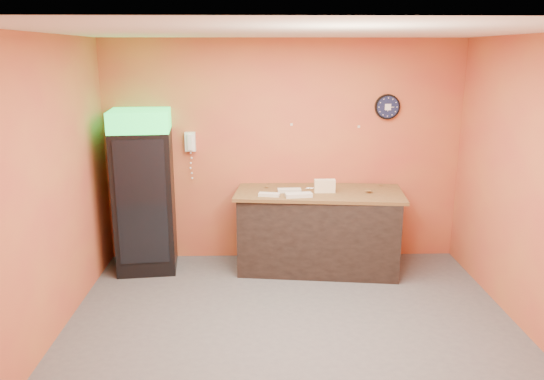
{
  "coord_description": "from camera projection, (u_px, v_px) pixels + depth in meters",
  "views": [
    {
      "loc": [
        -0.32,
        -4.63,
        2.63
      ],
      "look_at": [
        -0.18,
        0.6,
        1.27
      ],
      "focal_mm": 35.0,
      "sensor_mm": 36.0,
      "label": 1
    }
  ],
  "objects": [
    {
      "name": "floor",
      "position": [
        292.0,
        331.0,
        5.15
      ],
      "size": [
        4.5,
        4.5,
        0.0
      ],
      "primitive_type": "plane",
      "color": "#47474C",
      "rests_on": "ground"
    },
    {
      "name": "back_wall",
      "position": [
        283.0,
        152.0,
        6.73
      ],
      "size": [
        4.5,
        0.02,
        2.8
      ],
      "primitive_type": "cube",
      "color": "#C16E36",
      "rests_on": "floor"
    },
    {
      "name": "left_wall",
      "position": [
        43.0,
        194.0,
        4.74
      ],
      "size": [
        0.02,
        4.0,
        2.8
      ],
      "primitive_type": "cube",
      "color": "#C16E36",
      "rests_on": "floor"
    },
    {
      "name": "right_wall",
      "position": [
        539.0,
        191.0,
        4.85
      ],
      "size": [
        0.02,
        4.0,
        2.8
      ],
      "primitive_type": "cube",
      "color": "#C16E36",
      "rests_on": "floor"
    },
    {
      "name": "ceiling",
      "position": [
        296.0,
        31.0,
        4.44
      ],
      "size": [
        4.5,
        4.0,
        0.02
      ],
      "primitive_type": "cube",
      "color": "white",
      "rests_on": "back_wall"
    },
    {
      "name": "beverage_cooler",
      "position": [
        143.0,
        194.0,
        6.41
      ],
      "size": [
        0.76,
        0.77,
        1.98
      ],
      "rotation": [
        0.0,
        0.0,
        0.11
      ],
      "color": "black",
      "rests_on": "floor"
    },
    {
      "name": "prep_counter",
      "position": [
        318.0,
        231.0,
        6.56
      ],
      "size": [
        2.0,
        1.08,
        0.95
      ],
      "primitive_type": "cube",
      "rotation": [
        0.0,
        0.0,
        -0.12
      ],
      "color": "black",
      "rests_on": "floor"
    },
    {
      "name": "wall_clock",
      "position": [
        387.0,
        107.0,
        6.59
      ],
      "size": [
        0.31,
        0.06,
        0.31
      ],
      "color": "black",
      "rests_on": "back_wall"
    },
    {
      "name": "wall_phone",
      "position": [
        190.0,
        142.0,
        6.61
      ],
      "size": [
        0.13,
        0.11,
        0.24
      ],
      "color": "white",
      "rests_on": "back_wall"
    },
    {
      "name": "butcher_paper",
      "position": [
        319.0,
        193.0,
        6.44
      ],
      "size": [
        2.09,
        1.08,
        0.04
      ],
      "primitive_type": "cube",
      "rotation": [
        0.0,
        0.0,
        -0.1
      ],
      "color": "brown",
      "rests_on": "prep_counter"
    },
    {
      "name": "sub_roll_stack",
      "position": [
        325.0,
        186.0,
        6.35
      ],
      "size": [
        0.25,
        0.09,
        0.16
      ],
      "rotation": [
        0.0,
        0.0,
        -0.01
      ],
      "color": "#F2E8BC",
      "rests_on": "butcher_paper"
    },
    {
      "name": "wrapped_sandwich_left",
      "position": [
        269.0,
        195.0,
        6.21
      ],
      "size": [
        0.26,
        0.14,
        0.04
      ],
      "primitive_type": "cube",
      "rotation": [
        0.0,
        0.0,
        -0.2
      ],
      "color": "beige",
      "rests_on": "butcher_paper"
    },
    {
      "name": "wrapped_sandwich_mid",
      "position": [
        299.0,
        195.0,
        6.17
      ],
      "size": [
        0.33,
        0.16,
        0.04
      ],
      "primitive_type": "cube",
      "rotation": [
        0.0,
        0.0,
        0.13
      ],
      "color": "beige",
      "rests_on": "butcher_paper"
    },
    {
      "name": "wrapped_sandwich_right",
      "position": [
        289.0,
        190.0,
        6.38
      ],
      "size": [
        0.28,
        0.12,
        0.04
      ],
      "primitive_type": "cube",
      "rotation": [
        0.0,
        0.0,
        0.04
      ],
      "color": "beige",
      "rests_on": "butcher_paper"
    },
    {
      "name": "kitchen_tool",
      "position": [
        317.0,
        187.0,
        6.52
      ],
      "size": [
        0.06,
        0.06,
        0.06
      ],
      "primitive_type": "cylinder",
      "color": "silver",
      "rests_on": "butcher_paper"
    }
  ]
}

